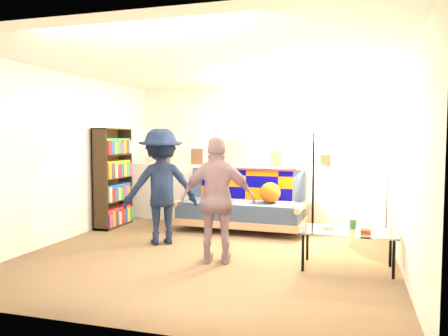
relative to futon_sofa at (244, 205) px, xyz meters
name	(u,v)px	position (x,y,z in m)	size (l,w,h in m)	color
ground	(215,249)	(-0.06, -1.31, -0.40)	(5.00, 5.00, 0.00)	brown
room_shell	(225,123)	(-0.06, -0.84, 1.27)	(4.60, 5.05, 2.45)	silver
half_wall_ledge	(247,195)	(-0.06, 0.49, 0.10)	(4.45, 0.15, 1.00)	silver
ledge_decor	(234,155)	(-0.29, 0.47, 0.77)	(2.97, 0.02, 0.45)	brown
futon_sofa	(244,205)	(0.00, 0.00, 0.00)	(2.06, 1.06, 0.87)	tan
bookshelf	(113,181)	(-2.14, -0.34, 0.35)	(0.27, 0.81, 1.62)	black
coffee_table	(348,233)	(1.63, -1.71, 0.00)	(1.05, 0.58, 0.54)	black
floor_lamp	(315,159)	(1.10, 0.15, 0.74)	(0.33, 0.30, 1.62)	black
person_left	(161,186)	(-0.88, -1.20, 0.39)	(1.03, 0.59, 1.59)	black
person_right	(218,200)	(0.15, -1.89, 0.34)	(0.87, 0.36, 1.49)	#C57F92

